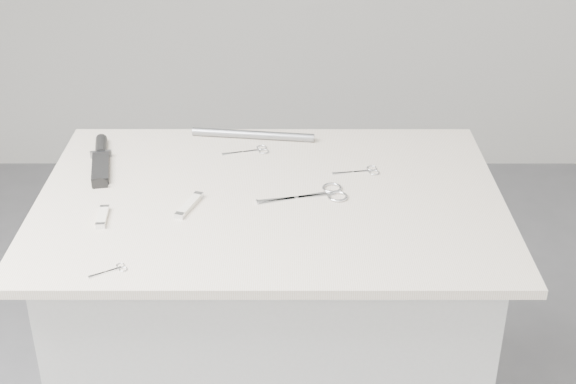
{
  "coord_description": "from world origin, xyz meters",
  "views": [
    {
      "loc": [
        0.04,
        -1.51,
        1.75
      ],
      "look_at": [
        0.04,
        0.02,
        0.92
      ],
      "focal_mm": 50.0,
      "sensor_mm": 36.0,
      "label": 1
    }
  ],
  "objects_px": {
    "embroidery_scissors_a": "(364,171)",
    "pocket_knife_b": "(103,217)",
    "pocket_knife_a": "(189,205)",
    "embroidery_scissors_b": "(254,151)",
    "metal_rail": "(253,135)",
    "plinth": "(272,364)",
    "sheathed_knife": "(101,158)",
    "large_shears": "(321,194)",
    "tiny_scissors": "(113,270)"
  },
  "relations": [
    {
      "from": "embroidery_scissors_a",
      "to": "pocket_knife_a",
      "type": "height_order",
      "value": "pocket_knife_a"
    },
    {
      "from": "embroidery_scissors_a",
      "to": "pocket_knife_a",
      "type": "distance_m",
      "value": 0.41
    },
    {
      "from": "sheathed_knife",
      "to": "embroidery_scissors_a",
      "type": "bearing_deg",
      "value": -105.97
    },
    {
      "from": "tiny_scissors",
      "to": "sheathed_knife",
      "type": "distance_m",
      "value": 0.47
    },
    {
      "from": "large_shears",
      "to": "embroidery_scissors_b",
      "type": "relative_size",
      "value": 1.74
    },
    {
      "from": "pocket_knife_a",
      "to": "pocket_knife_b",
      "type": "xyz_separation_m",
      "value": [
        -0.17,
        -0.05,
        -0.0
      ]
    },
    {
      "from": "plinth",
      "to": "embroidery_scissors_a",
      "type": "distance_m",
      "value": 0.53
    },
    {
      "from": "plinth",
      "to": "metal_rail",
      "type": "xyz_separation_m",
      "value": [
        -0.05,
        0.29,
        0.48
      ]
    },
    {
      "from": "tiny_scissors",
      "to": "pocket_knife_a",
      "type": "distance_m",
      "value": 0.26
    },
    {
      "from": "plinth",
      "to": "pocket_knife_a",
      "type": "height_order",
      "value": "pocket_knife_a"
    },
    {
      "from": "tiny_scissors",
      "to": "pocket_knife_b",
      "type": "bearing_deg",
      "value": 75.71
    },
    {
      "from": "large_shears",
      "to": "tiny_scissors",
      "type": "relative_size",
      "value": 2.85
    },
    {
      "from": "embroidery_scissors_b",
      "to": "metal_rail",
      "type": "xyz_separation_m",
      "value": [
        -0.0,
        0.07,
        0.01
      ]
    },
    {
      "from": "pocket_knife_a",
      "to": "metal_rail",
      "type": "relative_size",
      "value": 0.35
    },
    {
      "from": "large_shears",
      "to": "pocket_knife_a",
      "type": "height_order",
      "value": "pocket_knife_a"
    },
    {
      "from": "plinth",
      "to": "pocket_knife_a",
      "type": "xyz_separation_m",
      "value": [
        -0.17,
        -0.05,
        0.48
      ]
    },
    {
      "from": "embroidery_scissors_b",
      "to": "metal_rail",
      "type": "relative_size",
      "value": 0.37
    },
    {
      "from": "plinth",
      "to": "embroidery_scissors_b",
      "type": "xyz_separation_m",
      "value": [
        -0.04,
        0.22,
        0.47
      ]
    },
    {
      "from": "embroidery_scissors_a",
      "to": "embroidery_scissors_b",
      "type": "height_order",
      "value": "same"
    },
    {
      "from": "embroidery_scissors_a",
      "to": "embroidery_scissors_b",
      "type": "distance_m",
      "value": 0.28
    },
    {
      "from": "large_shears",
      "to": "pocket_knife_b",
      "type": "height_order",
      "value": "pocket_knife_b"
    },
    {
      "from": "embroidery_scissors_b",
      "to": "metal_rail",
      "type": "height_order",
      "value": "metal_rail"
    },
    {
      "from": "embroidery_scissors_a",
      "to": "tiny_scissors",
      "type": "bearing_deg",
      "value": -150.96
    },
    {
      "from": "tiny_scissors",
      "to": "sheathed_knife",
      "type": "xyz_separation_m",
      "value": [
        -0.11,
        0.46,
        0.01
      ]
    },
    {
      "from": "large_shears",
      "to": "embroidery_scissors_b",
      "type": "xyz_separation_m",
      "value": [
        -0.15,
        0.22,
        -0.0
      ]
    },
    {
      "from": "sheathed_knife",
      "to": "pocket_knife_a",
      "type": "height_order",
      "value": "sheathed_knife"
    },
    {
      "from": "pocket_knife_a",
      "to": "plinth",
      "type": "bearing_deg",
      "value": -53.87
    },
    {
      "from": "sheathed_knife",
      "to": "pocket_knife_a",
      "type": "bearing_deg",
      "value": -144.42
    },
    {
      "from": "large_shears",
      "to": "sheathed_knife",
      "type": "height_order",
      "value": "sheathed_knife"
    },
    {
      "from": "tiny_scissors",
      "to": "metal_rail",
      "type": "height_order",
      "value": "metal_rail"
    },
    {
      "from": "large_shears",
      "to": "sheathed_knife",
      "type": "relative_size",
      "value": 0.84
    },
    {
      "from": "large_shears",
      "to": "metal_rail",
      "type": "bearing_deg",
      "value": 103.75
    },
    {
      "from": "plinth",
      "to": "metal_rail",
      "type": "distance_m",
      "value": 0.57
    },
    {
      "from": "pocket_knife_b",
      "to": "embroidery_scissors_a",
      "type": "bearing_deg",
      "value": -73.3
    },
    {
      "from": "large_shears",
      "to": "sheathed_knife",
      "type": "xyz_separation_m",
      "value": [
        -0.51,
        0.17,
        0.01
      ]
    },
    {
      "from": "pocket_knife_a",
      "to": "metal_rail",
      "type": "height_order",
      "value": "metal_rail"
    },
    {
      "from": "embroidery_scissors_a",
      "to": "pocket_knife_b",
      "type": "distance_m",
      "value": 0.59
    },
    {
      "from": "sheathed_knife",
      "to": "pocket_knife_b",
      "type": "bearing_deg",
      "value": -178.45
    },
    {
      "from": "plinth",
      "to": "metal_rail",
      "type": "height_order",
      "value": "metal_rail"
    },
    {
      "from": "pocket_knife_b",
      "to": "plinth",
      "type": "bearing_deg",
      "value": -78.02
    },
    {
      "from": "sheathed_knife",
      "to": "large_shears",
      "type": "bearing_deg",
      "value": -118.88
    },
    {
      "from": "pocket_knife_b",
      "to": "metal_rail",
      "type": "height_order",
      "value": "metal_rail"
    },
    {
      "from": "large_shears",
      "to": "pocket_knife_a",
      "type": "relative_size",
      "value": 1.85
    },
    {
      "from": "plinth",
      "to": "tiny_scissors",
      "type": "relative_size",
      "value": 13.1
    },
    {
      "from": "pocket_knife_b",
      "to": "pocket_knife_a",
      "type": "bearing_deg",
      "value": -78.63
    },
    {
      "from": "embroidery_scissors_a",
      "to": "tiny_scissors",
      "type": "distance_m",
      "value": 0.64
    },
    {
      "from": "large_shears",
      "to": "pocket_knife_b",
      "type": "xyz_separation_m",
      "value": [
        -0.45,
        -0.1,
        0.0
      ]
    },
    {
      "from": "plinth",
      "to": "pocket_knife_a",
      "type": "distance_m",
      "value": 0.51
    },
    {
      "from": "embroidery_scissors_b",
      "to": "pocket_knife_b",
      "type": "height_order",
      "value": "pocket_knife_b"
    },
    {
      "from": "embroidery_scissors_b",
      "to": "tiny_scissors",
      "type": "distance_m",
      "value": 0.56
    }
  ]
}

